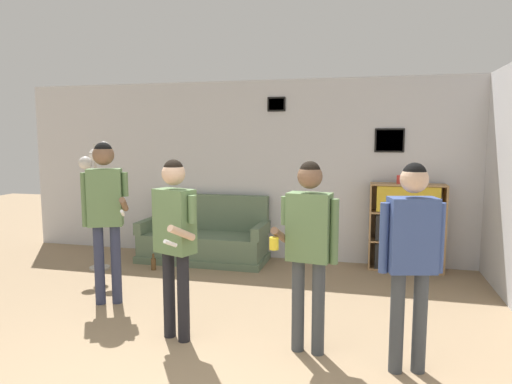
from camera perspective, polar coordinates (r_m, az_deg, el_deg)
The scene contains 10 objects.
wall_back at distance 6.94m, azimuth 2.22°, elevation 2.72°, with size 8.29×0.08×2.70m.
couch at distance 6.97m, azimuth -6.44°, elevation -5.97°, with size 1.90×0.80×0.97m.
bookshelf at distance 6.69m, azimuth 18.28°, elevation -4.23°, with size 1.01×0.30×1.22m.
floor_lamp at distance 6.68m, azimuth -19.41°, elevation 2.44°, with size 0.39×0.42×1.80m.
person_player_foreground_left at distance 5.25m, azimuth -18.33°, elevation -1.47°, with size 0.59×0.42×1.80m.
person_player_foreground_center at distance 4.18m, azimuth -10.15°, elevation -4.77°, with size 0.47×0.56×1.66m.
person_watcher_holding_cup at distance 3.89m, azimuth 6.62°, elevation -5.62°, with size 0.54×0.40×1.66m.
person_spectator_near_bookshelf at distance 3.73m, azimuth 18.86°, elevation -6.42°, with size 0.49×0.28×1.67m.
bottle_on_floor at distance 6.63m, azimuth -12.69°, elevation -8.72°, with size 0.07×0.07×0.23m.
drinking_cup at distance 6.59m, azimuth 17.54°, elevation 1.51°, with size 0.09×0.09×0.12m.
Camera 1 is at (1.42, -2.54, 1.86)m, focal length 32.00 mm.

